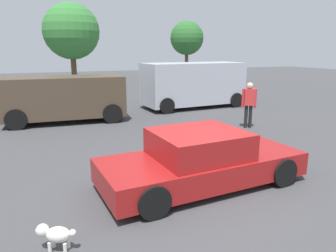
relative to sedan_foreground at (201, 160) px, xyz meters
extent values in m
plane|color=#424244|center=(-0.20, -0.11, -0.57)|extent=(80.00, 80.00, 0.00)
cube|color=maroon|center=(0.03, 0.00, -0.15)|extent=(4.65, 2.16, 0.52)
cube|color=maroon|center=(-0.07, -0.01, 0.39)|extent=(2.02, 1.83, 0.57)
cube|color=slate|center=(0.83, 0.06, 0.39)|extent=(0.17, 1.56, 0.48)
cube|color=slate|center=(-0.97, -0.07, 0.39)|extent=(0.17, 1.56, 0.48)
cylinder|color=black|center=(1.52, 0.98, -0.25)|extent=(0.65, 0.27, 0.64)
cylinder|color=black|center=(1.65, -0.75, -0.25)|extent=(0.65, 0.27, 0.64)
cylinder|color=black|center=(-1.59, 0.76, -0.25)|extent=(0.65, 0.27, 0.64)
cylinder|color=black|center=(-1.47, -0.98, -0.25)|extent=(0.65, 0.27, 0.64)
ellipsoid|color=white|center=(-3.10, -1.32, -0.31)|extent=(0.43, 0.37, 0.24)
sphere|color=white|center=(-3.31, -1.22, -0.24)|extent=(0.19, 0.19, 0.19)
sphere|color=white|center=(-3.37, -1.19, -0.25)|extent=(0.09, 0.09, 0.09)
cylinder|color=white|center=(-3.23, -1.33, -0.49)|extent=(0.06, 0.06, 0.16)
cylinder|color=white|center=(-3.17, -1.21, -0.49)|extent=(0.06, 0.06, 0.16)
cylinder|color=white|center=(-3.02, -1.43, -0.49)|extent=(0.06, 0.06, 0.16)
cylinder|color=white|center=(-2.97, -1.31, -0.49)|extent=(0.06, 0.06, 0.16)
sphere|color=white|center=(-2.90, -1.42, -0.27)|extent=(0.11, 0.11, 0.11)
cube|color=#B2B7C1|center=(4.26, 8.89, 0.69)|extent=(5.37, 2.42, 2.08)
cube|color=slate|center=(1.68, 8.72, 1.15)|extent=(0.17, 1.77, 0.83)
cylinder|color=black|center=(2.30, 7.77, -0.19)|extent=(0.77, 0.30, 0.76)
cylinder|color=black|center=(2.17, 9.75, -0.19)|extent=(0.77, 0.30, 0.76)
cylinder|color=black|center=(6.34, 8.03, -0.19)|extent=(0.77, 0.30, 0.76)
cylinder|color=black|center=(6.21, 10.01, -0.19)|extent=(0.77, 0.30, 0.76)
cube|color=#4C3D2D|center=(-2.24, 7.83, 0.49)|extent=(4.93, 2.22, 1.64)
cube|color=slate|center=(0.12, 7.68, 0.85)|extent=(0.15, 1.63, 0.66)
cylinder|color=black|center=(-0.38, 8.63, -0.17)|extent=(0.81, 0.30, 0.80)
cylinder|color=black|center=(-0.49, 6.81, -0.17)|extent=(0.81, 0.30, 0.80)
cylinder|color=black|center=(-3.99, 8.86, -0.17)|extent=(0.81, 0.30, 0.80)
cylinder|color=black|center=(-4.10, 7.04, -0.17)|extent=(0.81, 0.30, 0.80)
cylinder|color=black|center=(4.12, 4.06, -0.13)|extent=(0.13, 0.13, 0.89)
cylinder|color=black|center=(4.28, 4.00, -0.13)|extent=(0.13, 0.13, 0.89)
cube|color=red|center=(4.20, 4.03, 0.63)|extent=(0.46, 0.37, 0.63)
cylinder|color=red|center=(3.98, 4.11, 0.57)|extent=(0.09, 0.09, 0.74)
cylinder|color=red|center=(4.43, 3.94, 0.57)|extent=(0.09, 0.09, 0.74)
sphere|color=beige|center=(4.20, 4.03, 1.06)|extent=(0.24, 0.24, 0.24)
cylinder|color=brown|center=(-0.50, 20.79, 0.80)|extent=(0.43, 0.43, 2.74)
sphere|color=#387F38|center=(-0.50, 20.79, 3.80)|extent=(4.36, 4.36, 4.36)
cylinder|color=brown|center=(10.38, 22.60, 0.86)|extent=(0.33, 0.33, 2.85)
sphere|color=#2D6B2D|center=(10.38, 22.60, 3.48)|extent=(3.20, 3.20, 3.20)
camera|label=1|loc=(-3.15, -5.81, 2.38)|focal=33.59mm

